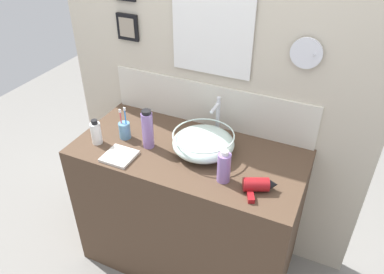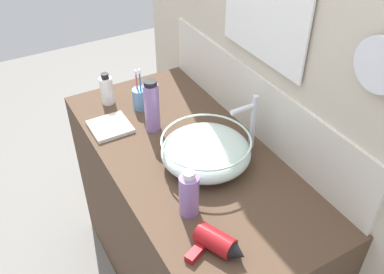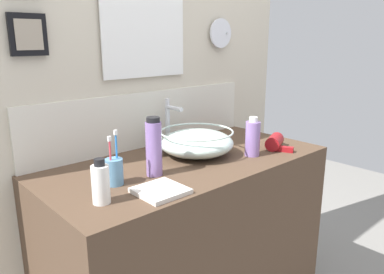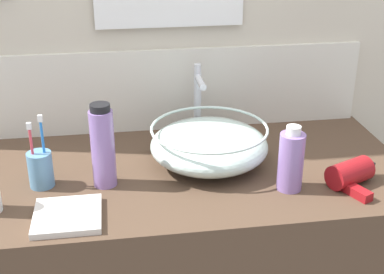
# 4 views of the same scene
# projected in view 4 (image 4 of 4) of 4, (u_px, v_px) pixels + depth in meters

# --- Properties ---
(back_panel) EXTENTS (1.89, 0.09, 2.41)m
(back_panel) POSITION_uv_depth(u_px,v_px,m) (168.00, 28.00, 1.67)
(back_panel) COLOR beige
(back_panel) RESTS_ON ground
(glass_bowl_sink) EXTENTS (0.34, 0.34, 0.11)m
(glass_bowl_sink) POSITION_uv_depth(u_px,v_px,m) (209.00, 144.00, 1.52)
(glass_bowl_sink) COLOR silver
(glass_bowl_sink) RESTS_ON vanity_counter
(faucet) EXTENTS (0.02, 0.12, 0.24)m
(faucet) POSITION_uv_depth(u_px,v_px,m) (198.00, 96.00, 1.66)
(faucet) COLOR silver
(faucet) RESTS_ON vanity_counter
(hair_drier) EXTENTS (0.18, 0.17, 0.07)m
(hair_drier) POSITION_uv_depth(u_px,v_px,m) (354.00, 173.00, 1.42)
(hair_drier) COLOR maroon
(hair_drier) RESTS_ON vanity_counter
(toothbrush_cup) EXTENTS (0.06, 0.06, 0.20)m
(toothbrush_cup) POSITION_uv_depth(u_px,v_px,m) (41.00, 169.00, 1.40)
(toothbrush_cup) COLOR #598CB2
(toothbrush_cup) RESTS_ON vanity_counter
(spray_bottle) EXTENTS (0.07, 0.07, 0.18)m
(spray_bottle) POSITION_uv_depth(u_px,v_px,m) (291.00, 161.00, 1.38)
(spray_bottle) COLOR #8C6BB2
(spray_bottle) RESTS_ON vanity_counter
(soap_dispenser) EXTENTS (0.06, 0.06, 0.23)m
(soap_dispenser) POSITION_uv_depth(u_px,v_px,m) (103.00, 146.00, 1.39)
(soap_dispenser) COLOR #8C6BB2
(soap_dispenser) RESTS_ON vanity_counter
(hand_towel) EXTENTS (0.16, 0.16, 0.02)m
(hand_towel) POSITION_uv_depth(u_px,v_px,m) (68.00, 216.00, 1.28)
(hand_towel) COLOR silver
(hand_towel) RESTS_ON vanity_counter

